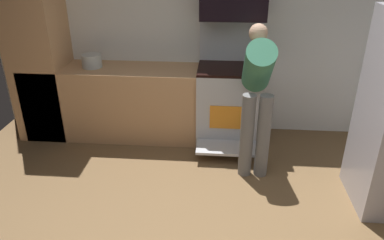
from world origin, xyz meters
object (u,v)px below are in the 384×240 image
(person_cook, at_px, (257,89))
(stock_pot, at_px, (92,61))
(microwave, at_px, (233,5))
(oven_range, at_px, (229,102))

(person_cook, bearing_deg, stock_pot, 162.20)
(person_cook, height_order, stock_pot, person_cook)
(microwave, relative_size, stock_pot, 3.07)
(microwave, bearing_deg, person_cook, -69.12)
(microwave, relative_size, person_cook, 0.49)
(microwave, xyz_separation_m, stock_pot, (-1.67, -0.08, -0.66))
(person_cook, xyz_separation_m, stock_pot, (-1.94, 0.62, 0.06))
(stock_pot, bearing_deg, oven_range, -0.47)
(oven_range, bearing_deg, stock_pot, 179.53)
(oven_range, xyz_separation_m, person_cook, (0.27, -0.61, 0.41))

